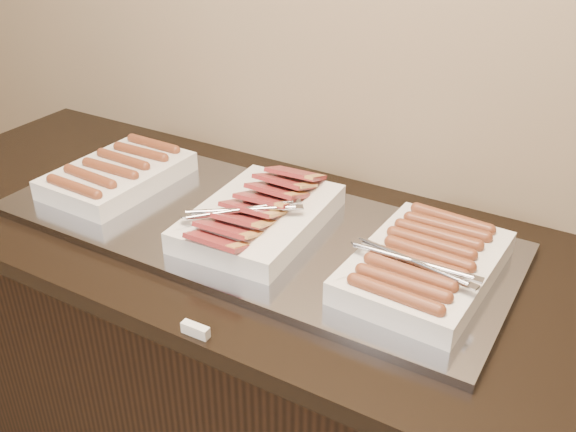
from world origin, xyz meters
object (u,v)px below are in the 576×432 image
(counter, at_px, (262,377))
(dish_left, at_px, (118,174))
(dish_center, at_px, (259,215))
(warming_tray, at_px, (250,227))
(dish_right, at_px, (424,264))

(counter, relative_size, dish_left, 5.72)
(counter, distance_m, dish_center, 0.50)
(counter, height_order, dish_center, dish_center)
(warming_tray, distance_m, dish_left, 0.41)
(counter, height_order, dish_right, dish_right)
(dish_right, bearing_deg, dish_center, -177.61)
(dish_left, relative_size, dish_center, 0.88)
(warming_tray, bearing_deg, dish_center, -6.90)
(dish_left, height_order, dish_right, dish_right)
(counter, distance_m, warming_tray, 0.46)
(dish_left, distance_m, dish_center, 0.43)
(counter, distance_m, dish_right, 0.64)
(warming_tray, xyz_separation_m, dish_right, (0.42, -0.00, 0.04))
(warming_tray, bearing_deg, counter, 0.00)
(warming_tray, xyz_separation_m, dish_left, (-0.41, 0.00, 0.04))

